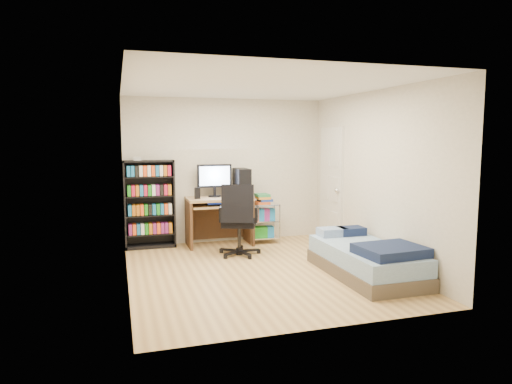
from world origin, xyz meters
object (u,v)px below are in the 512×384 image
object	(u,v)px
computer_desk	(225,201)
bed	(367,259)
office_chair	(239,233)
media_shelf	(150,203)

from	to	relation	value
computer_desk	bed	xyz separation A→B (m)	(1.37, -2.36, -0.52)
bed	office_chair	bearing A→B (deg)	131.47
media_shelf	bed	bearing A→B (deg)	-43.09
office_chair	bed	xyz separation A→B (m)	(1.34, -1.52, -0.13)
computer_desk	bed	world-z (taller)	computer_desk
office_chair	bed	size ratio (longest dim) A/B	0.63
computer_desk	office_chair	xyz separation A→B (m)	(0.03, -0.84, -0.38)
media_shelf	bed	size ratio (longest dim) A/B	0.84
bed	media_shelf	bearing A→B (deg)	136.91
media_shelf	computer_desk	bearing A→B (deg)	-4.10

